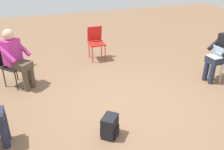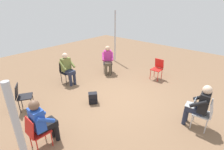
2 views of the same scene
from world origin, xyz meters
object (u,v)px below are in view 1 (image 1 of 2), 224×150
at_px(backpack_near_laptop_user, 110,127).
at_px(person_with_laptop, 222,50).
at_px(person_in_magenta, 16,56).
at_px(chair_north, 96,41).
at_px(chair_northwest, 11,63).

bearing_deg(backpack_near_laptop_user, person_with_laptop, 19.67).
bearing_deg(person_with_laptop, person_in_magenta, 69.14).
height_order(person_in_magenta, backpack_near_laptop_user, person_in_magenta).
bearing_deg(person_in_magenta, chair_north, 161.39).
bearing_deg(person_with_laptop, chair_north, 41.38).
relative_size(person_with_laptop, backpack_near_laptop_user, 3.44).
bearing_deg(person_in_magenta, backpack_near_laptop_user, 76.82).
bearing_deg(person_in_magenta, person_with_laptop, 120.68).
bearing_deg(chair_northwest, backpack_near_laptop_user, 77.64).
relative_size(chair_northwest, person_with_laptop, 0.69).
bearing_deg(backpack_near_laptop_user, person_in_magenta, 121.29).
xyz_separation_m(person_in_magenta, backpack_near_laptop_user, (1.30, -2.13, -0.54)).
bearing_deg(chair_north, person_in_magenta, 25.63).
distance_m(chair_northwest, person_in_magenta, 0.26).
relative_size(chair_north, person_in_magenta, 0.69).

